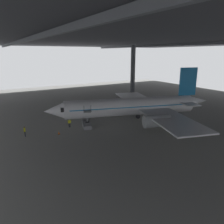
# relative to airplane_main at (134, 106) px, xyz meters

# --- Properties ---
(ground_plane) EXTENTS (110.00, 110.00, 0.00)m
(ground_plane) POSITION_rel_airplane_main_xyz_m (-1.35, -5.47, -3.27)
(ground_plane) COLOR gray
(hangar_structure) EXTENTS (121.00, 99.00, 17.18)m
(hangar_structure) POSITION_rel_airplane_main_xyz_m (-1.42, 8.29, 13.28)
(hangar_structure) COLOR #4C4F54
(hangar_structure) RESTS_ON ground_plane
(airplane_main) EXTENTS (31.93, 32.27, 10.48)m
(airplane_main) POSITION_rel_airplane_main_xyz_m (0.00, 0.00, 0.00)
(airplane_main) COLOR white
(airplane_main) RESTS_ON ground_plane
(boarding_stairs) EXTENTS (4.23, 2.53, 4.45)m
(boarding_stairs) POSITION_rel_airplane_main_xyz_m (-2.27, -8.92, -2.55)
(boarding_stairs) COLOR slate
(boarding_stairs) RESTS_ON ground_plane
(crew_worker_near_nose) EXTENTS (0.53, 0.32, 1.73)m
(crew_worker_near_nose) POSITION_rel_airplane_main_xyz_m (-3.13, -19.60, -2.28)
(crew_worker_near_nose) COLOR #232838
(crew_worker_near_nose) RESTS_ON ground_plane
(crew_worker_by_stairs) EXTENTS (0.26, 0.55, 1.59)m
(crew_worker_by_stairs) POSITION_rel_airplane_main_xyz_m (-3.71, -11.76, -2.36)
(crew_worker_by_stairs) COLOR #232838
(crew_worker_by_stairs) RESTS_ON ground_plane
(traffic_cone_orange) EXTENTS (0.36, 0.36, 0.60)m
(traffic_cone_orange) POSITION_rel_airplane_main_xyz_m (-1.24, -14.54, -2.98)
(traffic_cone_orange) COLOR black
(traffic_cone_orange) RESTS_ON ground_plane
(baggage_tug) EXTENTS (1.42, 2.28, 0.90)m
(baggage_tug) POSITION_rel_airplane_main_xyz_m (7.73, 4.37, -2.74)
(baggage_tug) COLOR yellow
(baggage_tug) RESTS_ON ground_plane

